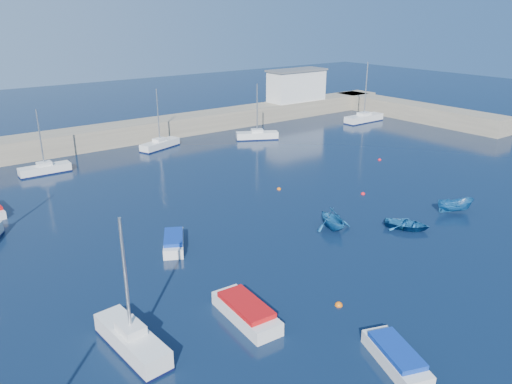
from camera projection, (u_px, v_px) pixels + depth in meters
ground at (406, 268)px, 35.17m from camera, size 220.00×220.00×0.00m
back_wall at (133, 132)px, 69.26m from camera, size 96.00×4.50×2.60m
right_arm at (414, 111)px, 83.63m from camera, size 4.50×32.00×2.60m
harbor_office at (296, 86)px, 84.93m from camera, size 10.00×4.00×5.00m
sailboat_1 at (132, 340)px, 26.49m from camera, size 2.03×5.79×7.69m
sailboat_5 at (45, 169)px, 55.50m from camera, size 5.45×1.57×7.22m
sailboat_6 at (160, 144)px, 65.80m from camera, size 6.13×3.56×7.79m
sailboat_7 at (257, 135)px, 70.50m from camera, size 5.95×4.19×7.77m
sailboat_8 at (364, 118)px, 81.55m from camera, size 7.35×2.15×9.55m
motorboat_0 at (246, 311)px, 29.21m from camera, size 2.11×5.22×1.14m
motorboat_1 at (174, 242)px, 38.14m from camera, size 3.31×4.37×1.03m
motorboat_3 at (396, 357)px, 25.44m from camera, size 2.97×4.70×1.04m
dinghy_center at (407, 225)px, 41.47m from camera, size 4.09×4.46×0.76m
dinghy_left at (333, 219)px, 41.32m from camera, size 3.68×4.04×1.82m
dinghy_right at (455, 206)px, 44.80m from camera, size 3.52×2.82×1.29m
buoy_0 at (339, 305)px, 30.74m from camera, size 0.50×0.50×0.50m
buoy_1 at (363, 194)px, 49.46m from camera, size 0.43×0.43×0.43m
buoy_3 at (279, 189)px, 50.80m from camera, size 0.43×0.43×0.43m
buoy_4 at (380, 160)px, 60.79m from camera, size 0.41×0.41×0.41m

